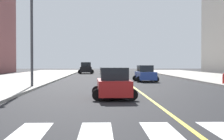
# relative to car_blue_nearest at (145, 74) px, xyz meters

# --- Properties ---
(crosswalk_paint) EXTENTS (13.50, 4.00, 0.01)m
(crosswalk_paint) POSITION_rel_car_blue_nearest_xyz_m (-1.96, -25.62, -0.77)
(crosswalk_paint) COLOR silver
(crosswalk_paint) RESTS_ON ground
(lane_divider_paint) EXTENTS (0.16, 80.00, 0.01)m
(lane_divider_paint) POSITION_rel_car_blue_nearest_xyz_m (-1.96, 10.38, -0.77)
(lane_divider_paint) COLOR yellow
(lane_divider_paint) RESTS_ON ground
(car_blue_nearest) EXTENTS (2.43, 3.79, 1.66)m
(car_blue_nearest) POSITION_rel_car_blue_nearest_xyz_m (0.00, 0.00, 0.00)
(car_blue_nearest) COLOR #2D479E
(car_blue_nearest) RESTS_ON ground
(car_black_second) EXTENTS (2.96, 4.63, 2.04)m
(car_black_second) POSITION_rel_car_blue_nearest_xyz_m (-7.22, 26.43, 0.17)
(car_black_second) COLOR black
(car_black_second) RESTS_ON ground
(car_red_third) EXTENTS (2.39, 3.76, 1.66)m
(car_red_third) POSITION_rel_car_blue_nearest_xyz_m (-3.85, -16.28, -0.00)
(car_red_third) COLOR red
(car_red_third) RESTS_ON ground
(fire_hydrant) EXTENTS (0.26, 0.26, 0.89)m
(fire_hydrant) POSITION_rel_car_blue_nearest_xyz_m (5.94, -5.92, -0.20)
(fire_hydrant) COLOR red
(fire_hydrant) RESTS_ON sidewalk_kerb_east
(street_lamp) EXTENTS (0.44, 0.44, 8.19)m
(street_lamp) POSITION_rel_car_blue_nearest_xyz_m (-9.75, -8.55, 4.15)
(street_lamp) COLOR #38383D
(street_lamp) RESTS_ON sidewalk_kerb_west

